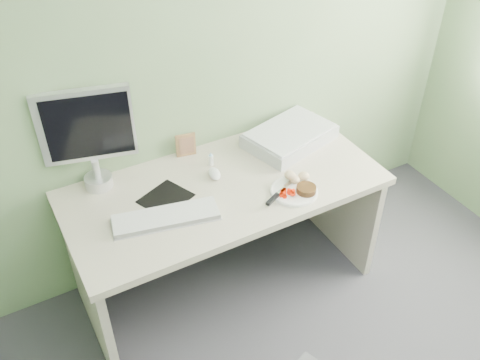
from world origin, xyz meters
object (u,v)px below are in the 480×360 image
plate (294,191)px  monitor (88,134)px  desk (225,212)px  scanner (290,136)px

plate → monitor: monitor is taller
desk → monitor: 0.80m
desk → scanner: (0.50, 0.16, 0.22)m
desk → plate: bearing=-38.1°
scanner → monitor: (-1.05, 0.15, 0.26)m
plate → monitor: (-0.83, 0.53, 0.29)m
plate → scanner: bearing=60.0°
plate → monitor: size_ratio=0.45×
desk → scanner: size_ratio=3.37×
desk → plate: plate is taller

